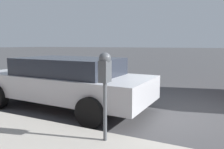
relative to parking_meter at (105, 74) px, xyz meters
name	(u,v)px	position (x,y,z in m)	size (l,w,h in m)	color
ground_plane	(187,113)	(2.50, -1.00, -1.21)	(220.00, 220.00, 0.00)	#424244
parking_meter	(105,74)	(0.00, 0.00, 0.00)	(0.21, 0.19, 1.43)	#4C5156
car_silver	(65,80)	(1.62, 2.05, -0.49)	(2.20, 4.80, 1.33)	#B7BABF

